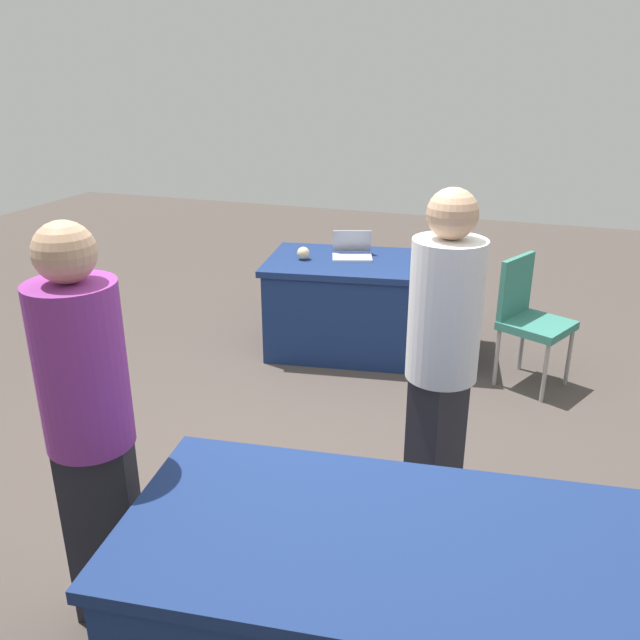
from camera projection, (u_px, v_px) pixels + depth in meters
name	position (u px, v px, depth m)	size (l,w,h in m)	color
ground_plane	(329.00, 469.00, 3.87)	(14.40, 14.40, 0.00)	#4C423D
table_foreground	(369.00, 306.00, 5.38)	(1.78, 1.15, 0.77)	navy
table_mid_right	(387.00, 624.00, 2.31)	(1.95, 1.12, 0.77)	navy
chair_tucked_left	(529.00, 314.00, 4.75)	(0.59, 0.59, 0.96)	#9E9993
person_attendee_standing	(442.00, 351.00, 3.08)	(0.45, 0.45, 1.75)	#26262D
person_attendee_browsing	(88.00, 414.00, 2.54)	(0.44, 0.44, 1.74)	#26262D
laptop_silver	(352.00, 252.00, 5.33)	(0.39, 0.38, 0.21)	silver
yarn_ball	(303.00, 253.00, 5.25)	(0.10, 0.10, 0.10)	beige
scissors_red	(431.00, 260.00, 5.23)	(0.18, 0.04, 0.01)	red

